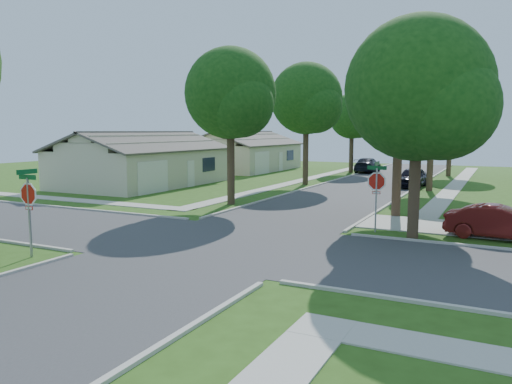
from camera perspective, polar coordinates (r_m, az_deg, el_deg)
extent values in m
plane|color=#2B4C14|center=(19.07, -3.87, -5.87)|extent=(100.00, 100.00, 0.00)
cube|color=#333335|center=(19.07, -3.87, -5.85)|extent=(7.00, 100.00, 0.02)
cube|color=#9E9B91|center=(42.36, 21.93, 0.77)|extent=(1.20, 40.00, 0.04)
cube|color=#9E9B91|center=(45.00, 6.27, 1.58)|extent=(1.20, 40.00, 0.04)
cube|color=#9E9B91|center=(23.54, 22.43, -3.85)|extent=(8.80, 3.60, 0.05)
cube|color=gray|center=(18.35, -24.46, -2.70)|extent=(0.06, 0.06, 2.70)
cylinder|color=white|center=(18.24, -24.58, -0.22)|extent=(1.05, 0.02, 1.05)
cylinder|color=#B2150C|center=(18.24, -24.58, -0.22)|extent=(0.90, 0.03, 0.90)
cube|color=#B2150C|center=(18.30, -24.51, -1.68)|extent=(0.34, 0.03, 0.12)
cube|color=white|center=(18.30, -24.51, -1.68)|extent=(0.30, 0.03, 0.08)
cube|color=#0C5426|center=(18.18, -24.67, 1.56)|extent=(0.80, 0.02, 0.16)
cube|color=#0C5426|center=(18.17, -24.70, 2.13)|extent=(0.02, 0.80, 0.16)
cube|color=gray|center=(21.45, 13.56, -0.94)|extent=(0.06, 0.06, 2.70)
cylinder|color=white|center=(21.35, 13.62, 1.18)|extent=(1.05, 0.02, 1.05)
cylinder|color=#B2150C|center=(21.35, 13.62, 1.18)|extent=(0.90, 0.03, 0.90)
cube|color=#B2150C|center=(21.40, 13.59, -0.07)|extent=(0.34, 0.03, 0.12)
cube|color=white|center=(21.40, 13.59, -0.07)|extent=(0.30, 0.03, 0.08)
cube|color=#0C5426|center=(21.30, 13.67, 2.71)|extent=(0.80, 0.02, 0.16)
cube|color=#0C5426|center=(21.29, 13.68, 3.19)|extent=(0.02, 0.80, 0.16)
cylinder|color=#38281C|center=(25.56, 15.79, 1.65)|extent=(0.44, 0.44, 3.95)
sphere|color=#103D0F|center=(25.51, 16.09, 10.42)|extent=(4.80, 4.80, 4.80)
sphere|color=#103D0F|center=(24.86, 17.76, 9.07)|extent=(3.46, 3.46, 3.46)
sphere|color=#103D0F|center=(26.21, 14.73, 9.31)|extent=(3.26, 3.26, 3.26)
cylinder|color=#38281C|center=(37.37, 19.29, 3.40)|extent=(0.44, 0.44, 4.30)
sphere|color=#103D0F|center=(37.38, 19.57, 10.09)|extent=(5.40, 5.40, 5.40)
sphere|color=#103D0F|center=(36.70, 20.90, 9.04)|extent=(3.89, 3.89, 3.89)
sphere|color=#103D0F|center=(38.13, 18.44, 9.25)|extent=(3.67, 3.67, 3.67)
cylinder|color=#38281C|center=(50.28, 21.22, 4.09)|extent=(0.44, 0.44, 4.20)
sphere|color=#103D0F|center=(50.28, 21.43, 8.79)|extent=(5.00, 5.00, 5.00)
sphere|color=#103D0F|center=(49.68, 22.35, 8.05)|extent=(3.60, 3.60, 3.60)
sphere|color=#103D0F|center=(50.96, 20.62, 8.23)|extent=(3.40, 3.40, 3.40)
cylinder|color=#38281C|center=(28.82, -2.89, 2.78)|extent=(0.44, 0.44, 4.25)
sphere|color=#103D0F|center=(28.82, -2.94, 11.23)|extent=(5.20, 5.20, 5.20)
sphere|color=#103D0F|center=(27.88, -1.82, 10.04)|extent=(3.74, 3.74, 3.74)
sphere|color=#103D0F|center=(29.73, -3.64, 10.09)|extent=(3.54, 3.54, 3.54)
cylinder|color=#38281C|center=(39.68, 5.69, 4.05)|extent=(0.44, 0.44, 4.44)
sphere|color=#103D0F|center=(39.70, 5.77, 10.60)|extent=(5.60, 5.60, 5.60)
sphere|color=#103D0F|center=(38.80, 6.83, 9.64)|extent=(4.03, 4.03, 4.03)
sphere|color=#103D0F|center=(40.63, 4.99, 9.74)|extent=(3.81, 3.81, 3.81)
cylinder|color=#38281C|center=(52.03, 10.83, 4.36)|extent=(0.44, 0.44, 3.90)
sphere|color=#103D0F|center=(52.00, 10.92, 8.52)|extent=(4.60, 4.60, 4.60)
sphere|color=#103D0F|center=(51.33, 11.64, 7.89)|extent=(3.31, 3.31, 3.31)
sphere|color=#103D0F|center=(52.73, 10.36, 8.01)|extent=(3.13, 3.13, 3.13)
cylinder|color=#38281C|center=(20.60, 17.61, -0.21)|extent=(0.44, 0.44, 3.54)
sphere|color=#103D0F|center=(20.52, 18.04, 11.19)|extent=(5.60, 5.60, 5.60)
sphere|color=#103D0F|center=(19.79, 20.56, 9.22)|extent=(4.03, 4.03, 4.03)
sphere|color=#103D0F|center=(21.32, 16.01, 9.58)|extent=(3.81, 3.81, 3.81)
cube|color=#B8AD91|center=(40.22, -12.75, 2.78)|extent=(8.00, 13.00, 2.80)
cube|color=#433F3A|center=(38.89, -10.54, 5.72)|extent=(4.42, 13.60, 1.56)
cube|color=#433F3A|center=(41.42, -14.98, 5.67)|extent=(4.42, 13.60, 1.56)
cube|color=silver|center=(34.70, -11.66, 1.66)|extent=(0.06, 3.20, 2.20)
cube|color=silver|center=(38.36, -7.45, 2.10)|extent=(0.06, 0.90, 2.00)
cube|color=#1E2633|center=(40.50, -5.40, 3.16)|extent=(0.06, 1.80, 1.10)
cube|color=#B8AD91|center=(54.41, -1.32, 4.01)|extent=(8.00, 13.00, 2.80)
cube|color=#433F3A|center=(53.44, 0.58, 6.15)|extent=(4.42, 13.60, 1.56)
cube|color=#433F3A|center=(55.31, -3.17, 6.17)|extent=(4.42, 13.60, 1.56)
cube|color=silver|center=(49.14, 0.70, 3.34)|extent=(0.06, 3.20, 2.20)
cube|color=silver|center=(53.27, 2.85, 3.51)|extent=(0.06, 0.90, 2.00)
cube|color=#1E2633|center=(55.62, 3.93, 4.21)|extent=(0.06, 1.80, 1.10)
imported|color=#571311|center=(21.81, 26.11, -3.16)|extent=(4.16, 1.80, 1.33)
imported|color=black|center=(39.55, 17.41, 1.61)|extent=(1.92, 4.43, 1.49)
imported|color=black|center=(52.52, 12.62, 3.02)|extent=(2.44, 5.29, 1.50)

